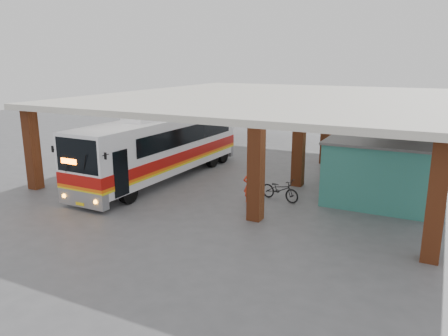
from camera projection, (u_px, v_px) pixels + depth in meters
ground at (225, 192)px, 23.06m from camera, size 90.00×90.00×0.00m
brick_columns at (284, 139)px, 26.23m from camera, size 20.10×21.60×4.35m
canopy_roof at (279, 97)px, 27.37m from camera, size 21.00×23.00×0.30m
shop_building at (387, 163)px, 22.85m from camera, size 5.20×8.20×3.11m
coach_bus at (162, 147)px, 25.24m from camera, size 2.92×13.20×3.83m
motorcycle at (280, 189)px, 21.61m from camera, size 2.25×1.23×1.12m
pedestrian at (250, 186)px, 21.25m from camera, size 0.72×0.59×1.69m
red_chair at (334, 170)px, 26.21m from camera, size 0.49×0.49×0.74m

